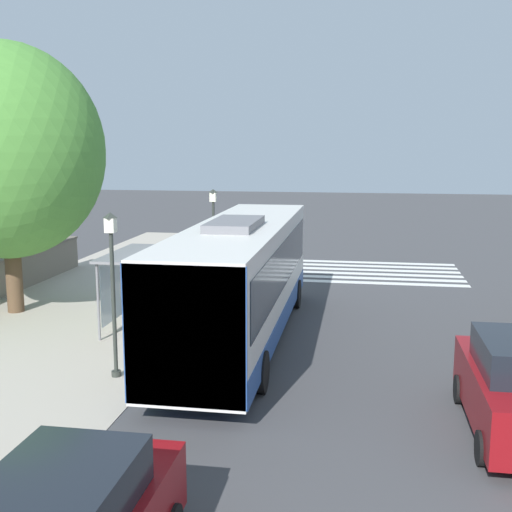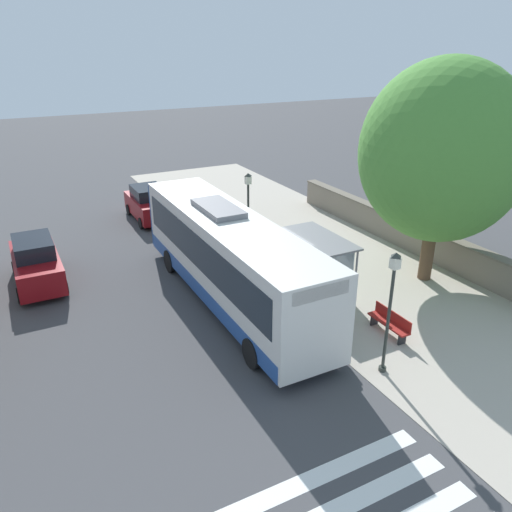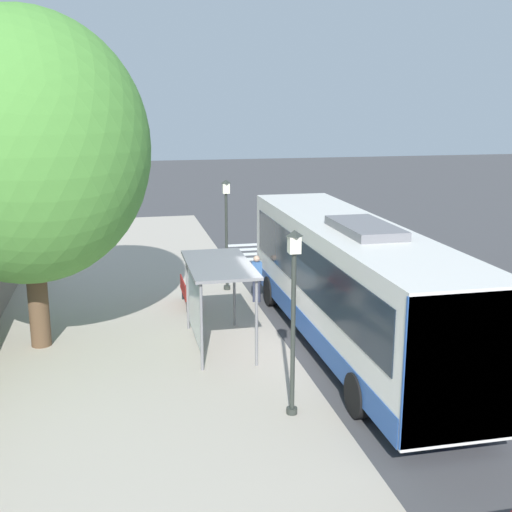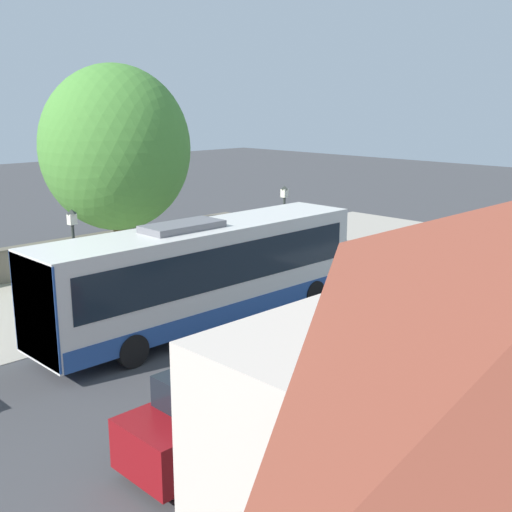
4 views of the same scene
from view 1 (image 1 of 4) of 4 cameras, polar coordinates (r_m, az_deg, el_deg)
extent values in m
plane|color=#424244|center=(19.79, -5.70, -7.05)|extent=(120.00, 120.00, 0.00)
cube|color=#ADA393|center=(21.37, -17.50, -6.16)|extent=(9.00, 44.00, 0.02)
cube|color=silver|center=(27.44, 9.20, -2.33)|extent=(9.00, 0.50, 0.01)
cube|color=silver|center=(28.37, 9.22, -1.93)|extent=(9.00, 0.50, 0.01)
cube|color=silver|center=(29.30, 9.23, -1.55)|extent=(9.00, 0.50, 0.01)
cube|color=silver|center=(30.23, 9.24, -1.20)|extent=(9.00, 0.50, 0.01)
cube|color=silver|center=(31.16, 9.25, -0.87)|extent=(9.00, 0.50, 0.01)
cube|color=silver|center=(32.10, 9.26, -0.55)|extent=(9.00, 0.50, 0.01)
cube|color=silver|center=(18.64, -1.33, -1.80)|extent=(2.50, 12.22, 3.05)
cube|color=black|center=(18.57, -1.33, -0.60)|extent=(2.54, 11.24, 1.34)
cube|color=#264C93|center=(18.93, -1.31, -5.42)|extent=(2.54, 11.98, 0.61)
cube|color=#264C93|center=(12.90, -6.40, -7.19)|extent=(2.54, 0.06, 2.93)
cube|color=black|center=(24.38, 1.33, 3.87)|extent=(1.87, 0.08, 0.43)
cube|color=slate|center=(17.49, -1.91, 2.85)|extent=(1.25, 2.69, 0.22)
cylinder|color=black|center=(23.28, -2.18, -3.15)|extent=(0.30, 1.00, 1.00)
cylinder|color=black|center=(22.93, 3.56, -3.36)|extent=(0.30, 1.00, 1.00)
cylinder|color=black|center=(15.77, -8.15, -9.66)|extent=(0.30, 1.00, 1.00)
cylinder|color=black|center=(15.25, 0.39, -10.24)|extent=(0.30, 1.00, 1.00)
cylinder|color=slate|center=(18.92, -9.88, -4.27)|extent=(0.08, 0.08, 2.34)
cylinder|color=slate|center=(21.85, -7.16, -2.29)|extent=(0.08, 0.08, 2.34)
cylinder|color=slate|center=(19.43, -13.85, -4.04)|extent=(0.08, 0.08, 2.34)
cylinder|color=slate|center=(22.30, -10.66, -2.14)|extent=(0.08, 0.08, 2.34)
cube|color=slate|center=(20.37, -10.41, 0.20)|extent=(1.72, 3.47, 0.08)
cube|color=silver|center=(20.82, -12.10, -2.71)|extent=(0.03, 2.85, 1.87)
cylinder|color=#2D3347|center=(23.82, -3.10, -3.12)|extent=(0.12, 0.12, 0.79)
cylinder|color=#2D3347|center=(23.78, -2.72, -3.13)|extent=(0.12, 0.12, 0.79)
cube|color=#38609E|center=(23.65, -2.92, -1.44)|extent=(0.34, 0.22, 0.64)
sphere|color=tan|center=(23.57, -2.93, -0.42)|extent=(0.22, 0.22, 0.22)
cube|color=maroon|center=(24.47, -8.19, -2.72)|extent=(0.40, 1.80, 0.06)
cube|color=maroon|center=(24.47, -8.58, -2.18)|extent=(0.04, 1.80, 0.40)
cube|color=black|center=(23.85, -8.69, -3.62)|extent=(0.32, 0.06, 0.45)
cube|color=black|center=(25.19, -7.68, -2.87)|extent=(0.32, 0.06, 0.45)
cylinder|color=#2D332D|center=(25.62, -3.74, -2.92)|extent=(0.24, 0.24, 0.16)
cylinder|color=#2D332D|center=(25.29, -3.78, 0.83)|extent=(0.10, 0.10, 3.55)
cube|color=silver|center=(25.06, -3.83, 5.24)|extent=(0.24, 0.24, 0.35)
pyramid|color=#2D332D|center=(25.04, -3.84, 5.80)|extent=(0.28, 0.28, 0.14)
cylinder|color=#2D332D|center=(16.70, -12.31, -10.20)|extent=(0.24, 0.24, 0.16)
cylinder|color=#2D332D|center=(16.19, -12.53, -4.37)|extent=(0.10, 0.10, 3.66)
cube|color=silver|center=(15.82, -12.80, 2.68)|extent=(0.24, 0.24, 0.35)
pyramid|color=#2D332D|center=(15.80, -12.84, 3.56)|extent=(0.28, 0.28, 0.14)
cylinder|color=brown|center=(23.51, -20.80, -0.28)|extent=(0.56, 0.56, 3.72)
ellipsoid|color=#4C8C38|center=(23.19, -21.35, 8.65)|extent=(6.53, 6.53, 7.18)
cube|color=black|center=(8.60, -16.96, -19.45)|extent=(1.61, 2.16, 0.63)
cylinder|color=black|center=(15.42, 17.68, -11.22)|extent=(0.22, 0.64, 0.64)
cylinder|color=black|center=(12.80, 19.55, -15.82)|extent=(0.22, 0.64, 0.64)
camera|label=2|loc=(34.36, 16.29, 15.82)|focal=35.00mm
camera|label=3|loc=(9.76, -69.38, 9.20)|focal=45.00mm
camera|label=4|loc=(13.53, 81.32, 9.21)|focal=45.00mm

